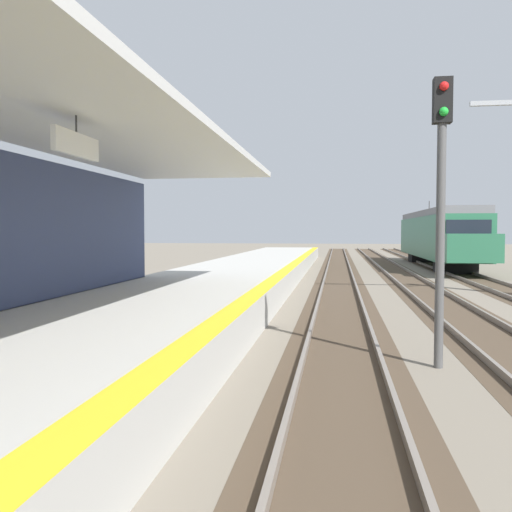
# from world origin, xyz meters

# --- Properties ---
(station_platform) EXTENTS (5.00, 80.00, 0.91)m
(station_platform) POSITION_xyz_m (-2.50, 16.00, 0.45)
(station_platform) COLOR #B7B5AD
(station_platform) RESTS_ON ground
(track_pair_nearest_platform) EXTENTS (2.34, 120.00, 0.16)m
(track_pair_nearest_platform) POSITION_xyz_m (1.90, 20.00, 0.05)
(track_pair_nearest_platform) COLOR #4C3D2D
(track_pair_nearest_platform) RESTS_ON ground
(track_pair_middle) EXTENTS (2.34, 120.00, 0.16)m
(track_pair_middle) POSITION_xyz_m (5.30, 20.00, 0.05)
(track_pair_middle) COLOR #4C3D2D
(track_pair_middle) RESTS_ON ground
(approaching_train) EXTENTS (2.93, 19.60, 4.76)m
(approaching_train) POSITION_xyz_m (8.70, 43.04, 2.18)
(approaching_train) COLOR #286647
(approaching_train) RESTS_ON ground
(rail_signal_post) EXTENTS (0.32, 0.34, 5.20)m
(rail_signal_post) POSITION_xyz_m (3.63, 14.35, 3.19)
(rail_signal_post) COLOR #4C4C4C
(rail_signal_post) RESTS_ON ground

